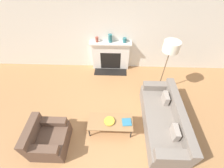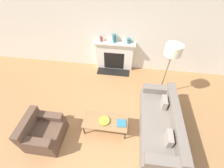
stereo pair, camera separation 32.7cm
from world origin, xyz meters
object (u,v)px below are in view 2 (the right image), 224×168
(book, at_px, (122,123))
(fireplace, at_px, (114,56))
(mantel_vase_center_left, at_px, (114,38))
(mantel_vase_left, at_px, (101,39))
(coffee_table, at_px, (105,122))
(couch, at_px, (160,124))
(armchair_near, at_px, (43,133))
(bowl, at_px, (104,121))
(mantel_vase_center_right, at_px, (129,41))
(floor_lamp, at_px, (172,53))

(book, bearing_deg, fireplace, 95.61)
(mantel_vase_center_left, bearing_deg, mantel_vase_left, 180.00)
(coffee_table, bearing_deg, couch, 6.04)
(armchair_near, bearing_deg, book, -76.22)
(bowl, xyz_separation_m, mantel_vase_center_right, (0.41, 2.64, 0.77))
(fireplace, relative_size, coffee_table, 1.29)
(floor_lamp, distance_m, mantel_vase_center_left, 2.03)
(couch, distance_m, mantel_vase_center_left, 3.05)
(couch, height_order, mantel_vase_center_left, mantel_vase_center_left)
(couch, distance_m, mantel_vase_center_right, 2.83)
(fireplace, bearing_deg, mantel_vase_center_right, 1.75)
(armchair_near, height_order, mantel_vase_left, mantel_vase_left)
(mantel_vase_left, bearing_deg, mantel_vase_center_right, 0.00)
(floor_lamp, bearing_deg, mantel_vase_center_left, 144.88)
(mantel_vase_left, distance_m, mantel_vase_center_right, 0.94)
(book, bearing_deg, bowl, 174.87)
(bowl, xyz_separation_m, floor_lamp, (1.56, 1.49, 1.16))
(armchair_near, height_order, mantel_vase_center_right, mantel_vase_center_right)
(bowl, height_order, mantel_vase_left, mantel_vase_left)
(armchair_near, relative_size, coffee_table, 0.76)
(fireplace, relative_size, bowl, 5.53)
(coffee_table, height_order, mantel_vase_left, mantel_vase_left)
(fireplace, height_order, couch, fireplace)
(floor_lamp, xyz_separation_m, mantel_vase_center_left, (-1.64, 1.15, -0.32))
(mantel_vase_center_left, xyz_separation_m, mantel_vase_center_right, (0.49, 0.00, -0.06))
(book, relative_size, floor_lamp, 0.14)
(book, height_order, mantel_vase_center_right, mantel_vase_center_right)
(couch, xyz_separation_m, coffee_table, (-1.40, -0.15, 0.05))
(book, relative_size, mantel_vase_left, 1.45)
(floor_lamp, xyz_separation_m, mantel_vase_left, (-2.09, 1.15, -0.38))
(book, bearing_deg, couch, 3.80)
(fireplace, distance_m, floor_lamp, 2.24)
(book, xyz_separation_m, mantel_vase_center_right, (-0.03, 2.64, 0.79))
(floor_lamp, relative_size, mantel_vase_center_right, 11.69)
(bowl, distance_m, mantel_vase_center_right, 2.79)
(mantel_vase_left, bearing_deg, floor_lamp, -28.85)
(mantel_vase_center_left, bearing_deg, armchair_near, -113.75)
(couch, height_order, coffee_table, couch)
(mantel_vase_left, height_order, mantel_vase_center_right, mantel_vase_left)
(fireplace, height_order, book, fireplace)
(mantel_vase_center_left, bearing_deg, coffee_table, -87.72)
(fireplace, distance_m, couch, 2.90)
(armchair_near, distance_m, mantel_vase_center_left, 3.52)
(floor_lamp, distance_m, mantel_vase_center_right, 1.68)
(couch, height_order, bowl, couch)
(couch, relative_size, armchair_near, 2.56)
(armchair_near, height_order, coffee_table, armchair_near)
(armchair_near, relative_size, bowl, 3.26)
(coffee_table, relative_size, floor_lamp, 0.63)
(coffee_table, relative_size, mantel_vase_left, 6.64)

